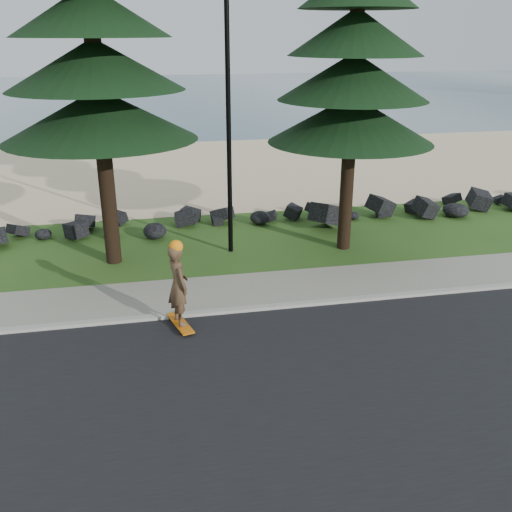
# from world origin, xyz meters

# --- Properties ---
(ground) EXTENTS (160.00, 160.00, 0.00)m
(ground) POSITION_xyz_m (0.00, 0.00, 0.00)
(ground) COLOR #285019
(ground) RESTS_ON ground
(road) EXTENTS (160.00, 7.00, 0.02)m
(road) POSITION_xyz_m (0.00, -4.50, 0.01)
(road) COLOR black
(road) RESTS_ON ground
(kerb) EXTENTS (160.00, 0.20, 0.10)m
(kerb) POSITION_xyz_m (0.00, -0.90, 0.05)
(kerb) COLOR #AAA599
(kerb) RESTS_ON ground
(sidewalk) EXTENTS (160.00, 2.00, 0.08)m
(sidewalk) POSITION_xyz_m (0.00, 0.20, 0.04)
(sidewalk) COLOR gray
(sidewalk) RESTS_ON ground
(beach_sand) EXTENTS (160.00, 15.00, 0.01)m
(beach_sand) POSITION_xyz_m (0.00, 14.50, 0.01)
(beach_sand) COLOR beige
(beach_sand) RESTS_ON ground
(ocean) EXTENTS (160.00, 58.00, 0.01)m
(ocean) POSITION_xyz_m (0.00, 51.00, 0.00)
(ocean) COLOR #3C5F73
(ocean) RESTS_ON ground
(seawall_boulders) EXTENTS (60.00, 2.40, 1.10)m
(seawall_boulders) POSITION_xyz_m (0.00, 5.60, 0.00)
(seawall_boulders) COLOR black
(seawall_boulders) RESTS_ON ground
(lamp_post) EXTENTS (0.25, 0.14, 8.14)m
(lamp_post) POSITION_xyz_m (0.00, 3.20, 4.13)
(lamp_post) COLOR black
(lamp_post) RESTS_ON ground
(skateboarder) EXTENTS (0.62, 1.16, 2.10)m
(skateboarder) POSITION_xyz_m (-1.88, -1.40, 1.06)
(skateboarder) COLOR #CE650C
(skateboarder) RESTS_ON ground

